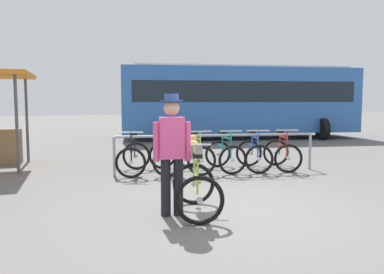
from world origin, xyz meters
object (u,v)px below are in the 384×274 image
at_px(racked_bike_black, 134,157).
at_px(person_with_featured_bike, 172,149).
at_px(racked_bike_lime, 195,156).
at_px(racked_bike_blue, 254,154).
at_px(racked_bike_white, 165,157).
at_px(bus_distant, 239,98).
at_px(featured_bicycle, 196,179).
at_px(racked_bike_red, 282,154).
at_px(racked_bike_teal, 225,155).

height_order(racked_bike_black, person_with_featured_bike, person_with_featured_bike).
height_order(racked_bike_lime, racked_bike_blue, same).
distance_m(racked_bike_white, bus_distant, 8.67).
bearing_deg(racked_bike_blue, bus_distant, 70.46).
bearing_deg(featured_bicycle, person_with_featured_bike, -164.29).
distance_m(racked_bike_white, racked_bike_red, 2.80).
bearing_deg(bus_distant, featured_bicycle, -115.28).
distance_m(racked_bike_teal, racked_bike_red, 1.40).
bearing_deg(racked_bike_lime, bus_distant, 61.01).
bearing_deg(racked_bike_blue, racked_bike_lime, 174.82).
distance_m(racked_bike_lime, racked_bike_teal, 0.70).
bearing_deg(racked_bike_white, person_with_featured_bike, -99.41).
relative_size(racked_bike_teal, bus_distant, 0.11).
height_order(featured_bicycle, person_with_featured_bike, person_with_featured_bike).
height_order(racked_bike_white, racked_bike_lime, same).
bearing_deg(racked_bike_white, racked_bike_black, 174.82).
distance_m(featured_bicycle, person_with_featured_bike, 0.61).
bearing_deg(racked_bike_black, racked_bike_lime, -5.18).
relative_size(racked_bike_teal, racked_bike_red, 0.93).
bearing_deg(racked_bike_teal, racked_bike_white, 174.82).
xyz_separation_m(racked_bike_white, featured_bicycle, (-0.16, -3.13, 0.12)).
bearing_deg(racked_bike_red, featured_bicycle, -135.70).
bearing_deg(racked_bike_lime, racked_bike_white, 174.82).
distance_m(racked_bike_blue, featured_bicycle, 3.70).
bearing_deg(racked_bike_blue, featured_bicycle, -127.43).
height_order(racked_bike_red, featured_bicycle, featured_bicycle).
distance_m(racked_bike_blue, bus_distant, 7.92).
xyz_separation_m(racked_bike_white, racked_bike_red, (2.79, -0.25, 0.00)).
height_order(racked_bike_black, racked_bike_blue, same).
bearing_deg(featured_bicycle, racked_bike_lime, 74.39).
bearing_deg(racked_bike_teal, racked_bike_blue, -5.18).
height_order(racked_bike_black, racked_bike_red, same).
relative_size(racked_bike_lime, featured_bicycle, 0.88).
xyz_separation_m(racked_bike_lime, racked_bike_teal, (0.70, -0.06, -0.00)).
distance_m(featured_bicycle, bus_distant, 11.45).
distance_m(racked_bike_red, person_with_featured_bike, 4.50).
relative_size(featured_bicycle, person_with_featured_bike, 0.72).
xyz_separation_m(racked_bike_black, racked_bike_red, (3.49, -0.32, 0.00)).
bearing_deg(racked_bike_white, featured_bicycle, -92.91).
distance_m(racked_bike_teal, featured_bicycle, 3.38).
bearing_deg(bus_distant, racked_bike_white, -123.28).
xyz_separation_m(racked_bike_red, featured_bicycle, (-2.95, -2.88, 0.12)).
height_order(racked_bike_black, racked_bike_white, same).
distance_m(racked_bike_teal, person_with_featured_bike, 3.71).
bearing_deg(racked_bike_black, racked_bike_white, -5.18).
relative_size(racked_bike_lime, person_with_featured_bike, 0.64).
distance_m(racked_bike_black, racked_bike_teal, 2.10).
distance_m(racked_bike_red, bus_distant, 7.78).
relative_size(racked_bike_white, racked_bike_teal, 1.04).
xyz_separation_m(racked_bike_black, person_with_featured_bike, (0.16, -3.30, 0.58)).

